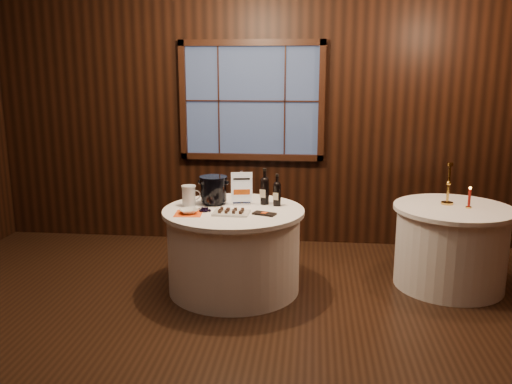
# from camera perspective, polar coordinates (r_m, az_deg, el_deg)

# --- Properties ---
(ground) EXTENTS (6.00, 6.00, 0.00)m
(ground) POSITION_cam_1_polar(r_m,az_deg,el_deg) (4.25, -4.32, -15.40)
(ground) COLOR black
(ground) RESTS_ON ground
(back_wall) EXTENTS (6.00, 0.10, 3.00)m
(back_wall) POSITION_cam_1_polar(r_m,az_deg,el_deg) (6.21, -0.44, 8.60)
(back_wall) COLOR black
(back_wall) RESTS_ON ground
(main_table) EXTENTS (1.28, 1.28, 0.77)m
(main_table) POSITION_cam_1_polar(r_m,az_deg,el_deg) (5.00, -2.34, -6.06)
(main_table) COLOR white
(main_table) RESTS_ON ground
(side_table) EXTENTS (1.08, 1.08, 0.77)m
(side_table) POSITION_cam_1_polar(r_m,az_deg,el_deg) (5.39, 19.79, -5.40)
(side_table) COLOR white
(side_table) RESTS_ON ground
(sign_stand) EXTENTS (0.19, 0.12, 0.32)m
(sign_stand) POSITION_cam_1_polar(r_m,az_deg,el_deg) (5.03, -1.53, -0.11)
(sign_stand) COLOR #B2B2B9
(sign_stand) RESTS_ON main_table
(port_bottle_left) EXTENTS (0.08, 0.09, 0.34)m
(port_bottle_left) POSITION_cam_1_polar(r_m,az_deg,el_deg) (5.03, 0.92, 0.34)
(port_bottle_left) COLOR black
(port_bottle_left) RESTS_ON main_table
(port_bottle_right) EXTENTS (0.07, 0.08, 0.30)m
(port_bottle_right) POSITION_cam_1_polar(r_m,az_deg,el_deg) (4.97, 2.23, -0.01)
(port_bottle_right) COLOR black
(port_bottle_right) RESTS_ON main_table
(ice_bucket) EXTENTS (0.26, 0.26, 0.26)m
(ice_bucket) POSITION_cam_1_polar(r_m,az_deg,el_deg) (5.05, -4.50, 0.26)
(ice_bucket) COLOR black
(ice_bucket) RESTS_ON main_table
(chocolate_plate) EXTENTS (0.32, 0.22, 0.04)m
(chocolate_plate) POSITION_cam_1_polar(r_m,az_deg,el_deg) (4.72, -2.62, -2.12)
(chocolate_plate) COLOR silver
(chocolate_plate) RESTS_ON main_table
(chocolate_box) EXTENTS (0.22, 0.16, 0.02)m
(chocolate_box) POSITION_cam_1_polar(r_m,az_deg,el_deg) (4.70, 0.88, -2.30)
(chocolate_box) COLOR black
(chocolate_box) RESTS_ON main_table
(grape_bunch) EXTENTS (0.16, 0.06, 0.04)m
(grape_bunch) POSITION_cam_1_polar(r_m,az_deg,el_deg) (4.80, -5.42, -1.88)
(grape_bunch) COLOR black
(grape_bunch) RESTS_ON main_table
(glass_pitcher) EXTENTS (0.18, 0.13, 0.19)m
(glass_pitcher) POSITION_cam_1_polar(r_m,az_deg,el_deg) (5.01, -7.06, -0.38)
(glass_pitcher) COLOR silver
(glass_pitcher) RESTS_ON main_table
(orange_napkin) EXTENTS (0.25, 0.25, 0.00)m
(orange_napkin) POSITION_cam_1_polar(r_m,az_deg,el_deg) (4.76, -7.10, -2.26)
(orange_napkin) COLOR #F85114
(orange_napkin) RESTS_ON main_table
(cracker_bowl) EXTENTS (0.21, 0.21, 0.04)m
(cracker_bowl) POSITION_cam_1_polar(r_m,az_deg,el_deg) (4.76, -7.11, -2.01)
(cracker_bowl) COLOR silver
(cracker_bowl) RESTS_ON orange_napkin
(brass_candlestick) EXTENTS (0.11, 0.11, 0.40)m
(brass_candlestick) POSITION_cam_1_polar(r_m,az_deg,el_deg) (5.33, 19.57, 0.27)
(brass_candlestick) COLOR gold
(brass_candlestick) RESTS_ON side_table
(red_candle) EXTENTS (0.05, 0.05, 0.20)m
(red_candle) POSITION_cam_1_polar(r_m,az_deg,el_deg) (5.27, 21.53, -0.74)
(red_candle) COLOR gold
(red_candle) RESTS_ON side_table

